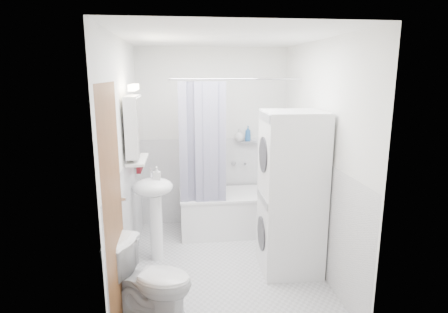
{
  "coord_description": "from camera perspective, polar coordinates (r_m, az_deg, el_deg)",
  "views": [
    {
      "loc": [
        -0.46,
        -3.71,
        2.06
      ],
      "look_at": [
        0.01,
        0.15,
        1.2
      ],
      "focal_mm": 30.0,
      "sensor_mm": 36.0,
      "label": 1
    }
  ],
  "objects": [
    {
      "name": "floor",
      "position": [
        4.27,
        0.11,
        -16.35
      ],
      "size": [
        2.6,
        2.6,
        0.0
      ],
      "primitive_type": "plane",
      "color": "silver",
      "rests_on": "ground"
    },
    {
      "name": "room_walls",
      "position": [
        3.78,
        0.12,
        3.78
      ],
      "size": [
        2.6,
        2.6,
        2.6
      ],
      "color": "white",
      "rests_on": "ground"
    },
    {
      "name": "wainscot",
      "position": [
        4.29,
        -0.37,
        -7.41
      ],
      "size": [
        1.98,
        2.58,
        2.58
      ],
      "color": "white",
      "rests_on": "ground"
    },
    {
      "name": "door",
      "position": [
        3.37,
        -15.04,
        -6.3
      ],
      "size": [
        0.05,
        2.0,
        2.0
      ],
      "color": "brown",
      "rests_on": "ground"
    },
    {
      "name": "bathtub",
      "position": [
        5.0,
        1.4,
        -8.18
      ],
      "size": [
        1.39,
        0.66,
        0.53
      ],
      "color": "white",
      "rests_on": "ground"
    },
    {
      "name": "tub_spout",
      "position": [
        5.18,
        3.1,
        -0.98
      ],
      "size": [
        0.04,
        0.12,
        0.04
      ],
      "primitive_type": "cylinder",
      "rotation": [
        1.57,
        0.0,
        0.0
      ],
      "color": "silver",
      "rests_on": "room_walls"
    },
    {
      "name": "curtain_rod",
      "position": [
        4.41,
        2.04,
        11.72
      ],
      "size": [
        1.57,
        0.02,
        0.02
      ],
      "primitive_type": "cylinder",
      "rotation": [
        0.0,
        1.57,
        0.0
      ],
      "color": "silver",
      "rests_on": "room_walls"
    },
    {
      "name": "shower_curtain",
      "position": [
        4.44,
        -3.28,
        1.98
      ],
      "size": [
        0.55,
        0.02,
        1.45
      ],
      "color": "#17154A",
      "rests_on": "curtain_rod"
    },
    {
      "name": "sink",
      "position": [
        4.21,
        -10.63,
        -6.5
      ],
      "size": [
        0.44,
        0.37,
        1.04
      ],
      "color": "white",
      "rests_on": "ground"
    },
    {
      "name": "medicine_cabinet",
      "position": [
        3.87,
        -13.54,
        4.8
      ],
      "size": [
        0.13,
        0.5,
        0.71
      ],
      "color": "white",
      "rests_on": "room_walls"
    },
    {
      "name": "shelf",
      "position": [
        3.93,
        -13.05,
        -0.47
      ],
      "size": [
        0.18,
        0.54,
        0.02
      ],
      "primitive_type": "cube",
      "color": "silver",
      "rests_on": "room_walls"
    },
    {
      "name": "shower_caddy",
      "position": [
        5.12,
        3.71,
        2.25
      ],
      "size": [
        0.22,
        0.06,
        0.02
      ],
      "primitive_type": "cube",
      "color": "silver",
      "rests_on": "room_walls"
    },
    {
      "name": "towel",
      "position": [
        4.55,
        -12.9,
        2.81
      ],
      "size": [
        0.07,
        0.32,
        0.78
      ],
      "color": "#4D0E1A",
      "rests_on": "room_walls"
    },
    {
      "name": "washer_dryer",
      "position": [
        3.96,
        10.16,
        -5.51
      ],
      "size": [
        0.63,
        0.62,
        1.7
      ],
      "rotation": [
        0.0,
        0.0,
        -0.03
      ],
      "color": "white",
      "rests_on": "ground"
    },
    {
      "name": "toilet",
      "position": [
        3.39,
        -10.92,
        -18.07
      ],
      "size": [
        0.8,
        0.61,
        0.69
      ],
      "primitive_type": "imported",
      "rotation": [
        0.0,
        0.0,
        1.22
      ],
      "color": "white",
      "rests_on": "ground"
    },
    {
      "name": "soap_pump",
      "position": [
        4.12,
        -10.18,
        -3.33
      ],
      "size": [
        0.08,
        0.17,
        0.08
      ],
      "primitive_type": "imported",
      "color": "gray",
      "rests_on": "sink"
    },
    {
      "name": "shelf_bottle",
      "position": [
        3.77,
        -13.32,
        -0.27
      ],
      "size": [
        0.07,
        0.18,
        0.07
      ],
      "primitive_type": "imported",
      "color": "gray",
      "rests_on": "shelf"
    },
    {
      "name": "shelf_cup",
      "position": [
        4.03,
        -12.92,
        0.78
      ],
      "size": [
        0.1,
        0.09,
        0.1
      ],
      "primitive_type": "imported",
      "color": "gray",
      "rests_on": "shelf"
    },
    {
      "name": "shampoo_a",
      "position": [
        5.08,
        2.33,
        3.06
      ],
      "size": [
        0.13,
        0.17,
        0.13
      ],
      "primitive_type": "imported",
      "color": "gray",
      "rests_on": "shower_caddy"
    },
    {
      "name": "shampoo_b",
      "position": [
        5.11,
        3.66,
        2.81
      ],
      "size": [
        0.08,
        0.21,
        0.08
      ],
      "primitive_type": "imported",
      "color": "#265C9B",
      "rests_on": "shower_caddy"
    }
  ]
}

